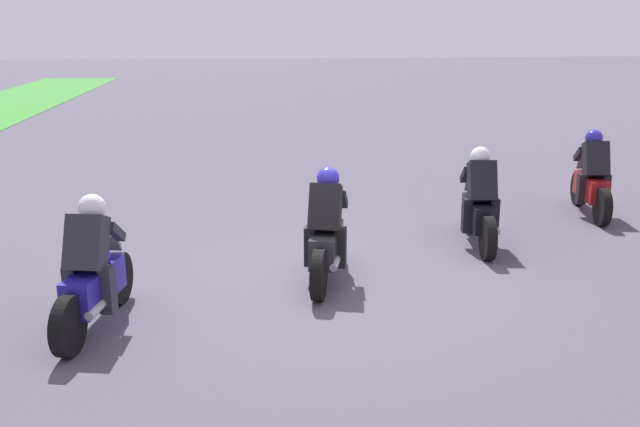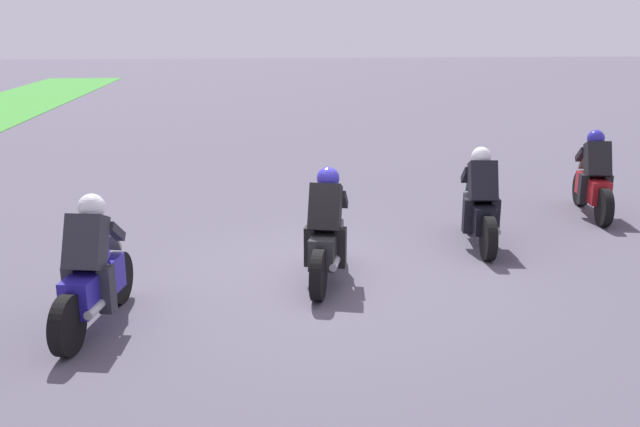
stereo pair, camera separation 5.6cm
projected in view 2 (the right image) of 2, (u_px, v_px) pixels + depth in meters
ground_plane at (323, 276)px, 9.53m from camera, size 120.00×120.00×0.00m
rider_lane_a at (594, 181)px, 12.36m from camera, size 2.03×0.61×1.51m
rider_lane_b at (480, 206)px, 10.68m from camera, size 2.04×0.58×1.51m
rider_lane_c at (327, 235)px, 9.21m from camera, size 2.01×0.66×1.51m
rider_lane_d at (93, 274)px, 7.78m from camera, size 2.03×0.62×1.51m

